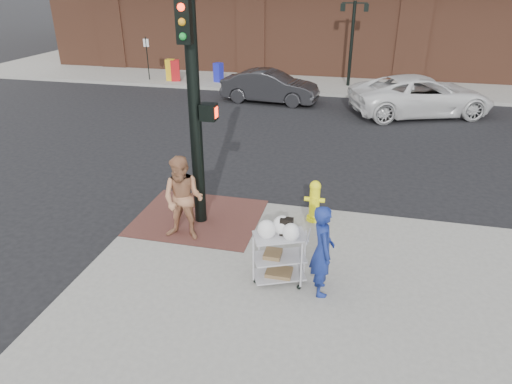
% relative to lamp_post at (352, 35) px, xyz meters
% --- Properties ---
extents(ground, '(220.00, 220.00, 0.00)m').
position_rel_lamp_post_xyz_m(ground, '(-2.00, -16.00, -2.62)').
color(ground, black).
rests_on(ground, ground).
extents(sidewalk_far, '(65.00, 36.00, 0.15)m').
position_rel_lamp_post_xyz_m(sidewalk_far, '(10.50, 16.00, -2.54)').
color(sidewalk_far, gray).
rests_on(sidewalk_far, ground).
extents(brick_curb_ramp, '(2.80, 2.40, 0.01)m').
position_rel_lamp_post_xyz_m(brick_curb_ramp, '(-2.60, -15.10, -2.46)').
color(brick_curb_ramp, '#552C28').
rests_on(brick_curb_ramp, sidewalk_near).
extents(lamp_post, '(1.32, 0.22, 4.00)m').
position_rel_lamp_post_xyz_m(lamp_post, '(0.00, 0.00, 0.00)').
color(lamp_post, black).
rests_on(lamp_post, sidewalk_far).
extents(parking_sign, '(0.05, 0.05, 2.20)m').
position_rel_lamp_post_xyz_m(parking_sign, '(-10.50, -1.00, -1.37)').
color(parking_sign, black).
rests_on(parking_sign, sidewalk_far).
extents(traffic_signal_pole, '(0.61, 0.51, 5.00)m').
position_rel_lamp_post_xyz_m(traffic_signal_pole, '(-2.48, -15.23, 0.21)').
color(traffic_signal_pole, black).
rests_on(traffic_signal_pole, sidewalk_near).
extents(woman_blue, '(0.56, 0.70, 1.68)m').
position_rel_lamp_post_xyz_m(woman_blue, '(0.42, -17.16, -1.63)').
color(woman_blue, navy).
rests_on(woman_blue, sidewalk_near).
extents(pedestrian_tan, '(0.89, 0.70, 1.83)m').
position_rel_lamp_post_xyz_m(pedestrian_tan, '(-2.56, -16.00, -1.55)').
color(pedestrian_tan, '#A9724F').
rests_on(pedestrian_tan, sidewalk_near).
extents(sedan_dark, '(4.42, 1.86, 1.42)m').
position_rel_lamp_post_xyz_m(sedan_dark, '(-3.31, -3.68, -1.91)').
color(sedan_dark, black).
rests_on(sedan_dark, ground).
extents(minivan_white, '(6.27, 4.46, 1.59)m').
position_rel_lamp_post_xyz_m(minivan_white, '(3.13, -4.29, -1.82)').
color(minivan_white, white).
rests_on(minivan_white, ground).
extents(utility_cart, '(1.04, 0.83, 1.27)m').
position_rel_lamp_post_xyz_m(utility_cart, '(-0.34, -17.01, -1.89)').
color(utility_cart, '#ABAAB0').
rests_on(utility_cart, sidewalk_near).
extents(fire_hydrant, '(0.46, 0.32, 0.98)m').
position_rel_lamp_post_xyz_m(fire_hydrant, '(-0.00, -14.60, -1.97)').
color(fire_hydrant, '#FFFA15').
rests_on(fire_hydrant, sidewalk_near).
extents(newsbox_red, '(0.57, 0.54, 1.08)m').
position_rel_lamp_post_xyz_m(newsbox_red, '(-8.99, -0.96, -1.93)').
color(newsbox_red, red).
rests_on(newsbox_red, sidewalk_far).
extents(newsbox_yellow, '(0.51, 0.48, 1.09)m').
position_rel_lamp_post_xyz_m(newsbox_yellow, '(-9.28, -0.89, -1.92)').
color(newsbox_yellow, yellow).
rests_on(newsbox_yellow, sidewalk_far).
extents(newsbox_blue, '(0.52, 0.49, 0.97)m').
position_rel_lamp_post_xyz_m(newsbox_blue, '(-6.70, -0.65, -1.98)').
color(newsbox_blue, '#1B22B3').
rests_on(newsbox_blue, sidewalk_far).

